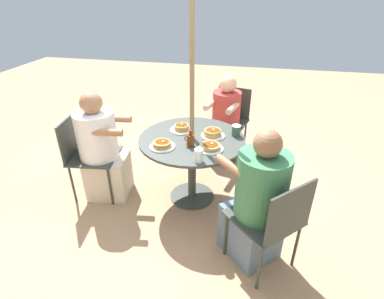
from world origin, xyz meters
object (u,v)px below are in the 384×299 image
Objects in this scene: patio_chair_south at (86,151)px; syrup_bottle at (190,140)px; patio_chair_north at (273,219)px; diner_north at (256,204)px; pancake_plate_d at (211,147)px; diner_east at (225,123)px; patio_chair_east at (230,117)px; pancake_plate_a at (213,133)px; pancake_plate_b at (162,145)px; pancake_plate_c at (182,128)px; drinking_glass_a at (199,156)px; patio_table at (192,149)px; diner_south at (102,152)px; coffee_cup at (236,130)px.

syrup_bottle is (-1.13, 0.02, 0.26)m from patio_chair_south.
diner_north is (0.12, -0.13, 0.01)m from patio_chair_north.
patio_chair_north is 0.86m from pancake_plate_d.
diner_east is 1.70m from patio_chair_south.
patio_chair_south is (1.38, 1.22, 0.00)m from patio_chair_east.
pancake_plate_a reaches higher than pancake_plate_b.
diner_east reaches higher than pancake_plate_d.
patio_chair_east is 1.03m from pancake_plate_a.
patio_chair_east is 0.80× the size of diner_east.
pancake_plate_c is at bearing -103.20° from pancake_plate_b.
syrup_bottle is (0.26, 1.24, 0.26)m from patio_chair_east.
diner_north is 10.06× the size of drinking_glass_a.
patio_table is at bearing 90.00° from patio_chair_north.
drinking_glass_a is (-1.25, 0.28, 0.26)m from patio_chair_south.
pancake_plate_a is at bearing -157.56° from patio_table.
diner_east is at bearing -101.33° from syrup_bottle.
drinking_glass_a is (0.05, 0.50, 0.03)m from pancake_plate_a.
pancake_plate_c is (0.42, 0.93, 0.23)m from patio_chair_east.
drinking_glass_a is (0.09, 1.33, 0.27)m from diner_east.
diner_east is at bearing -112.00° from pancake_plate_b.
drinking_glass_a reaches higher than pancake_plate_d.
patio_chair_north is 0.76× the size of diner_south.
coffee_cup is (-1.52, -0.29, 0.25)m from patio_chair_south.
patio_chair_east is 3.70× the size of pancake_plate_a.
patio_table is 4.40× the size of pancake_plate_b.
patio_chair_north reaches higher than pancake_plate_d.
diner_east is at bearing 124.09° from diner_south.
patio_table is 0.48m from coffee_cup.
diner_south is 4.89× the size of pancake_plate_c.
pancake_plate_c is (0.80, -0.82, 0.21)m from diner_north.
patio_table is 0.25m from syrup_bottle.
syrup_bottle reaches higher than pancake_plate_c.
diner_east is 1.12m from pancake_plate_d.
patio_chair_south is 3.70× the size of pancake_plate_b.
pancake_plate_d is at bearing -173.27° from pancake_plate_b.
diner_north is 1.35× the size of patio_chair_south.
patio_chair_south is 1.16m from syrup_bottle.
patio_chair_north is 1.02m from syrup_bottle.
patio_table is at bearing 90.00° from patio_chair_south.
diner_south reaches higher than pancake_plate_b.
patio_chair_east reaches higher than syrup_bottle.
coffee_cup reaches higher than pancake_plate_a.
diner_south reaches higher than pancake_plate_c.
drinking_glass_a reaches higher than coffee_cup.
diner_east is 9.36× the size of drinking_glass_a.
diner_east is (0.55, -1.70, -0.02)m from patio_chair_north.
drinking_glass_a is (0.64, -0.37, 0.26)m from patio_chair_north.
diner_north is at bearing 141.66° from syrup_bottle.
drinking_glass_a is at bearing 99.44° from patio_chair_east.
diner_east is 4.64× the size of pancake_plate_c.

